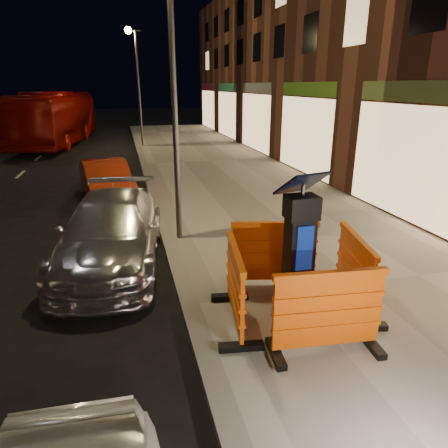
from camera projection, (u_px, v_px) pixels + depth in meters
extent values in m
plane|color=black|center=(191.00, 313.00, 6.39)|extent=(120.00, 120.00, 0.00)
cube|color=gray|center=(358.00, 287.00, 7.06)|extent=(6.00, 60.00, 0.15)
cube|color=slate|center=(191.00, 309.00, 6.37)|extent=(0.30, 60.00, 0.15)
cube|color=black|center=(299.00, 251.00, 5.76)|extent=(0.76, 0.76, 2.08)
cube|color=#F85A08|center=(328.00, 313.00, 5.04)|extent=(1.54, 0.75, 1.16)
cube|color=#F85A08|center=(274.00, 254.00, 6.78)|extent=(1.59, 0.94, 1.16)
cube|color=#F85A08|center=(235.00, 287.00, 5.69)|extent=(0.82, 1.56, 1.16)
cube|color=#F85A08|center=(354.00, 272.00, 6.13)|extent=(0.91, 1.58, 1.16)
imported|color=silver|center=(114.00, 262.00, 8.23)|extent=(2.43, 4.80, 1.34)
imported|color=#AB2D14|center=(108.00, 200.00, 12.68)|extent=(1.92, 3.90, 1.23)
imported|color=#7F0802|center=(59.00, 144.00, 24.56)|extent=(3.95, 11.32, 3.09)
cylinder|color=#3F3F44|center=(174.00, 100.00, 8.16)|extent=(0.12, 0.12, 6.00)
cylinder|color=#3F3F44|center=(139.00, 91.00, 21.89)|extent=(0.12, 0.12, 6.00)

